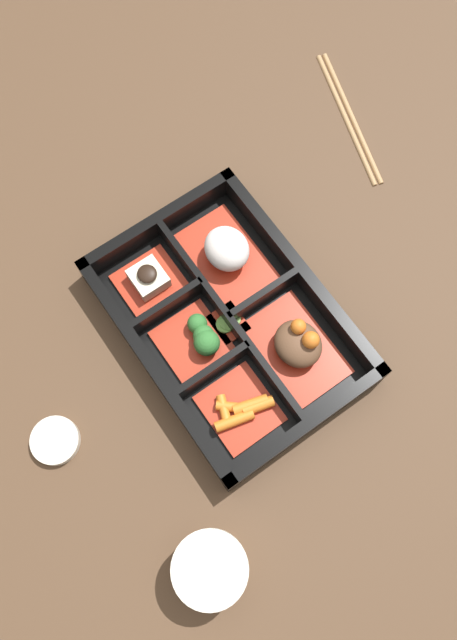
{
  "coord_description": "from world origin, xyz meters",
  "views": [
    {
      "loc": [
        0.19,
        -0.13,
        0.73
      ],
      "look_at": [
        0.0,
        0.0,
        0.03
      ],
      "focal_mm": 35.0,
      "sensor_mm": 36.0,
      "label": 1
    }
  ],
  "objects_px": {
    "chopsticks": "(349,116)",
    "sauce_dish": "(57,444)",
    "bowl_rice": "(227,251)",
    "tea_cup": "(210,568)"
  },
  "relations": [
    {
      "from": "chopsticks",
      "to": "sauce_dish",
      "type": "distance_m",
      "value": 0.58
    },
    {
      "from": "bowl_rice",
      "to": "tea_cup",
      "type": "xyz_separation_m",
      "value": [
        0.29,
        -0.22,
        -0.0
      ]
    },
    {
      "from": "tea_cup",
      "to": "chopsticks",
      "type": "relative_size",
      "value": 0.37
    },
    {
      "from": "chopsticks",
      "to": "sauce_dish",
      "type": "bearing_deg",
      "value": -74.26
    },
    {
      "from": "bowl_rice",
      "to": "tea_cup",
      "type": "bearing_deg",
      "value": -37.71
    },
    {
      "from": "bowl_rice",
      "to": "chopsticks",
      "type": "relative_size",
      "value": 0.59
    },
    {
      "from": "sauce_dish",
      "to": "bowl_rice",
      "type": "bearing_deg",
      "value": 104.72
    },
    {
      "from": "bowl_rice",
      "to": "tea_cup",
      "type": "height_order",
      "value": "bowl_rice"
    },
    {
      "from": "bowl_rice",
      "to": "tea_cup",
      "type": "distance_m",
      "value": 0.36
    },
    {
      "from": "tea_cup",
      "to": "bowl_rice",
      "type": "bearing_deg",
      "value": 142.29
    }
  ]
}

